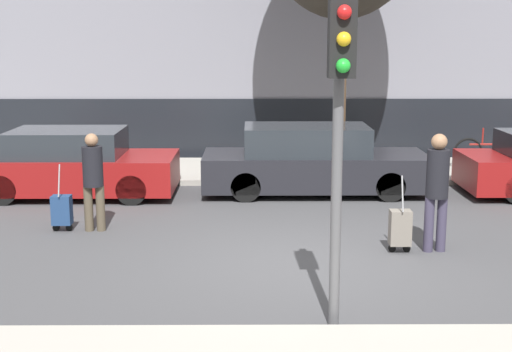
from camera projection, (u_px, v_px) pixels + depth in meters
The scene contains 10 objects.
ground_plane at pixel (297, 264), 10.36m from camera, with size 80.00×80.00×0.00m, color #424244.
sidewalk_far at pixel (279, 170), 17.21m from camera, with size 28.00×3.00×0.12m.
parked_car_0 at pixel (74, 165), 14.67m from camera, with size 4.08×1.86×1.38m.
parked_car_1 at pixel (312, 162), 14.89m from camera, with size 4.66×1.74×1.43m.
pedestrian_left at pixel (93, 176), 11.94m from camera, with size 0.35×0.34×1.67m.
trolley_left at pixel (62, 210), 12.03m from camera, with size 0.34×0.29×1.16m.
pedestrian_right at pixel (437, 185), 10.77m from camera, with size 0.35×0.34×1.82m.
trolley_right at pixel (400, 228), 10.84m from camera, with size 0.34×0.29×1.20m.
traffic_light at pixel (340, 100), 7.54m from camera, with size 0.28×0.47×3.63m.
parked_bicycle at pixel (489, 152), 17.25m from camera, with size 1.77×0.06×0.96m.
Camera 1 is at (-0.67, -9.91, 3.26)m, focal length 50.00 mm.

